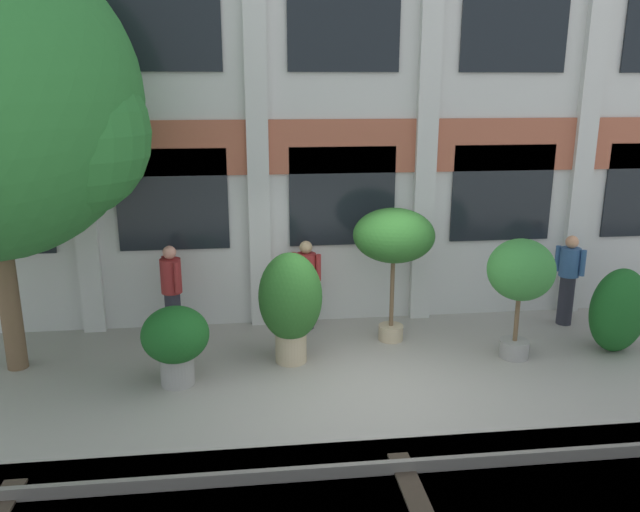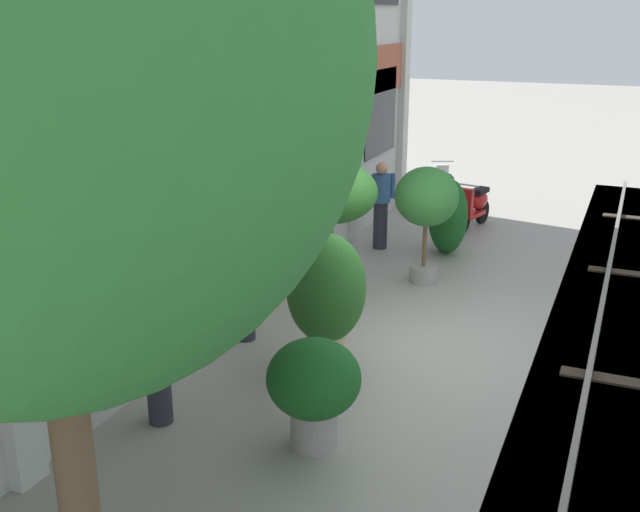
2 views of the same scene
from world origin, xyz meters
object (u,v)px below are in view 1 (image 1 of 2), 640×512
potted_plant_fluted_column (290,301)px  potted_plant_glazed_jar (176,339)px  potted_plant_tall_urn (521,274)px  topiary_hedge (619,310)px  resident_watching_tracks (172,290)px  resident_by_doorway (306,282)px  potted_plant_terracotta_small (394,238)px  resident_near_plants (568,277)px

potted_plant_fluted_column → potted_plant_glazed_jar: (-1.65, -0.56, -0.29)m
potted_plant_tall_urn → potted_plant_fluted_column: potted_plant_tall_urn is taller
topiary_hedge → potted_plant_fluted_column: bearing=177.7°
potted_plant_glazed_jar → resident_watching_tracks: resident_watching_tracks is taller
potted_plant_glazed_jar → resident_by_doorway: 2.76m
potted_plant_terracotta_small → topiary_hedge: (3.45, -0.85, -1.06)m
potted_plant_fluted_column → resident_watching_tracks: (-1.87, 1.13, -0.12)m
potted_plant_tall_urn → potted_plant_glazed_jar: bearing=-176.5°
potted_plant_fluted_column → potted_plant_glazed_jar: 1.77m
potted_plant_terracotta_small → resident_by_doorway: potted_plant_terracotta_small is taller
resident_by_doorway → resident_watching_tracks: bearing=-61.1°
potted_plant_fluted_column → topiary_hedge: 5.17m
potted_plant_terracotta_small → topiary_hedge: 3.70m
potted_plant_fluted_column → topiary_hedge: size_ratio=1.27×
resident_watching_tracks → resident_near_plants: resident_near_plants is taller
resident_watching_tracks → topiary_hedge: (7.02, -1.33, -0.18)m
potted_plant_fluted_column → topiary_hedge: bearing=-2.3°
potted_plant_tall_urn → potted_plant_terracotta_small: 2.01m
potted_plant_glazed_jar → resident_by_doorway: (2.01, 1.88, 0.15)m
potted_plant_tall_urn → resident_near_plants: potted_plant_tall_urn is taller
resident_by_doorway → topiary_hedge: (4.79, -1.52, -0.16)m
resident_near_plants → potted_plant_fluted_column: bearing=-29.2°
potted_plant_tall_urn → potted_plant_glazed_jar: potted_plant_tall_urn is taller
resident_by_doorway → resident_near_plants: size_ratio=0.98×
potted_plant_tall_urn → potted_plant_fluted_column: bearing=175.8°
resident_by_doorway → topiary_hedge: resident_by_doorway is taller
potted_plant_terracotta_small → resident_watching_tracks: (-3.58, 0.48, -0.88)m
potted_plant_terracotta_small → resident_near_plants: bearing=6.1°
potted_plant_tall_urn → potted_plant_fluted_column: size_ratio=1.10×
potted_plant_tall_urn → resident_by_doorway: 3.51m
potted_plant_terracotta_small → resident_watching_tracks: bearing=172.3°
resident_watching_tracks → potted_plant_tall_urn: bearing=133.5°
potted_plant_glazed_jar → potted_plant_terracotta_small: 3.72m
resident_watching_tracks → potted_plant_fluted_column: bearing=117.0°
potted_plant_tall_urn → resident_watching_tracks: 5.53m
resident_by_doorway → potted_plant_fluted_column: bearing=8.6°
resident_watching_tracks → topiary_hedge: size_ratio=1.18×
resident_near_plants → topiary_hedge: size_ratio=1.18×
potted_plant_fluted_column → resident_by_doorway: 1.37m
potted_plant_terracotta_small → resident_near_plants: potted_plant_terracotta_small is taller
potted_plant_terracotta_small → resident_near_plants: (3.22, 0.34, -0.88)m
resident_by_doorway → resident_watching_tracks: (-2.23, -0.19, 0.02)m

